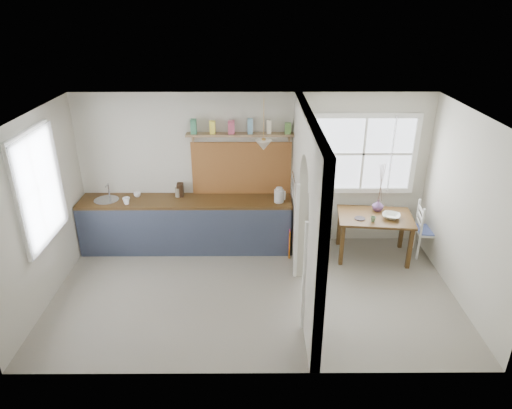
{
  "coord_description": "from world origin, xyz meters",
  "views": [
    {
      "loc": [
        0.0,
        -5.56,
        3.95
      ],
      "look_at": [
        0.03,
        0.5,
        1.18
      ],
      "focal_mm": 32.0,
      "sensor_mm": 36.0,
      "label": 1
    }
  ],
  "objects_px": {
    "chair_left": "(317,228)",
    "chair_right": "(430,230)",
    "kettle": "(279,195)",
    "vase": "(378,205)",
    "dining_table": "(373,236)"
  },
  "relations": [
    {
      "from": "kettle",
      "to": "vase",
      "type": "relative_size",
      "value": 1.31
    },
    {
      "from": "dining_table",
      "to": "kettle",
      "type": "bearing_deg",
      "value": 179.27
    },
    {
      "from": "chair_left",
      "to": "vase",
      "type": "xyz_separation_m",
      "value": [
        1.0,
        0.11,
        0.37
      ]
    },
    {
      "from": "chair_right",
      "to": "chair_left",
      "type": "bearing_deg",
      "value": 95.7
    },
    {
      "from": "chair_right",
      "to": "vase",
      "type": "distance_m",
      "value": 0.95
    },
    {
      "from": "chair_left",
      "to": "kettle",
      "type": "xyz_separation_m",
      "value": [
        -0.63,
        0.09,
        0.57
      ]
    },
    {
      "from": "kettle",
      "to": "chair_left",
      "type": "bearing_deg",
      "value": 8.94
    },
    {
      "from": "dining_table",
      "to": "vase",
      "type": "distance_m",
      "value": 0.51
    },
    {
      "from": "vase",
      "to": "chair_left",
      "type": "bearing_deg",
      "value": -173.99
    },
    {
      "from": "chair_left",
      "to": "chair_right",
      "type": "bearing_deg",
      "value": 110.85
    },
    {
      "from": "dining_table",
      "to": "chair_right",
      "type": "bearing_deg",
      "value": 8.18
    },
    {
      "from": "kettle",
      "to": "chair_right",
      "type": "bearing_deg",
      "value": 13.54
    },
    {
      "from": "dining_table",
      "to": "chair_right",
      "type": "xyz_separation_m",
      "value": [
        0.94,
        0.03,
        0.09
      ]
    },
    {
      "from": "chair_left",
      "to": "dining_table",
      "type": "bearing_deg",
      "value": 106.8
    },
    {
      "from": "kettle",
      "to": "vase",
      "type": "bearing_deg",
      "value": 17.66
    }
  ]
}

